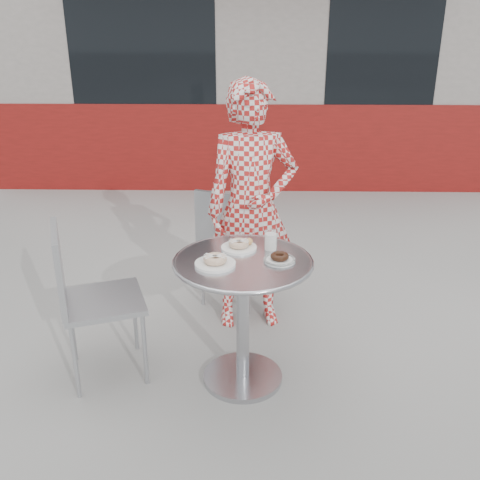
{
  "coord_description": "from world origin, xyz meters",
  "views": [
    {
      "loc": [
        0.0,
        -2.5,
        1.82
      ],
      "look_at": [
        -0.06,
        0.06,
        0.79
      ],
      "focal_mm": 40.0,
      "sensor_mm": 36.0,
      "label": 1
    }
  ],
  "objects_px": {
    "plate_far": "(239,245)",
    "plate_checker": "(280,259)",
    "milk_cup": "(271,241)",
    "plate_near": "(215,261)",
    "chair_left": "(104,330)",
    "chair_far": "(235,266)",
    "seated_person": "(252,209)",
    "bistro_table": "(243,291)"
  },
  "relations": [
    {
      "from": "plate_near",
      "to": "plate_far",
      "type": "bearing_deg",
      "value": 61.34
    },
    {
      "from": "chair_far",
      "to": "milk_cup",
      "type": "bearing_deg",
      "value": 126.93
    },
    {
      "from": "milk_cup",
      "to": "seated_person",
      "type": "bearing_deg",
      "value": 101.17
    },
    {
      "from": "seated_person",
      "to": "plate_near",
      "type": "distance_m",
      "value": 0.74
    },
    {
      "from": "plate_far",
      "to": "plate_near",
      "type": "relative_size",
      "value": 0.93
    },
    {
      "from": "plate_near",
      "to": "milk_cup",
      "type": "bearing_deg",
      "value": 36.03
    },
    {
      "from": "chair_far",
      "to": "seated_person",
      "type": "height_order",
      "value": "seated_person"
    },
    {
      "from": "plate_far",
      "to": "plate_near",
      "type": "distance_m",
      "value": 0.24
    },
    {
      "from": "bistro_table",
      "to": "chair_far",
      "type": "height_order",
      "value": "chair_far"
    },
    {
      "from": "plate_near",
      "to": "plate_checker",
      "type": "bearing_deg",
      "value": 9.77
    },
    {
      "from": "bistro_table",
      "to": "plate_far",
      "type": "bearing_deg",
      "value": 98.39
    },
    {
      "from": "chair_left",
      "to": "milk_cup",
      "type": "height_order",
      "value": "chair_left"
    },
    {
      "from": "chair_left",
      "to": "plate_checker",
      "type": "xyz_separation_m",
      "value": [
        0.95,
        -0.06,
        0.47
      ]
    },
    {
      "from": "bistro_table",
      "to": "milk_cup",
      "type": "distance_m",
      "value": 0.3
    },
    {
      "from": "plate_checker",
      "to": "milk_cup",
      "type": "xyz_separation_m",
      "value": [
        -0.04,
        0.15,
        0.04
      ]
    },
    {
      "from": "chair_far",
      "to": "seated_person",
      "type": "relative_size",
      "value": 0.54
    },
    {
      "from": "plate_far",
      "to": "plate_checker",
      "type": "height_order",
      "value": "plate_far"
    },
    {
      "from": "chair_far",
      "to": "seated_person",
      "type": "xyz_separation_m",
      "value": [
        0.12,
        -0.28,
        0.52
      ]
    },
    {
      "from": "chair_far",
      "to": "chair_left",
      "type": "height_order",
      "value": "chair_left"
    },
    {
      "from": "chair_left",
      "to": "plate_checker",
      "type": "relative_size",
      "value": 5.47
    },
    {
      "from": "plate_checker",
      "to": "milk_cup",
      "type": "distance_m",
      "value": 0.16
    },
    {
      "from": "plate_near",
      "to": "milk_cup",
      "type": "height_order",
      "value": "milk_cup"
    },
    {
      "from": "plate_near",
      "to": "bistro_table",
      "type": "bearing_deg",
      "value": 26.15
    },
    {
      "from": "chair_far",
      "to": "plate_near",
      "type": "distance_m",
      "value": 1.11
    },
    {
      "from": "milk_cup",
      "to": "plate_far",
      "type": "bearing_deg",
      "value": 177.57
    },
    {
      "from": "chair_left",
      "to": "plate_near",
      "type": "relative_size",
      "value": 4.33
    },
    {
      "from": "chair_left",
      "to": "plate_checker",
      "type": "height_order",
      "value": "chair_left"
    },
    {
      "from": "seated_person",
      "to": "milk_cup",
      "type": "distance_m",
      "value": 0.53
    },
    {
      "from": "seated_person",
      "to": "milk_cup",
      "type": "height_order",
      "value": "seated_person"
    },
    {
      "from": "plate_near",
      "to": "plate_checker",
      "type": "relative_size",
      "value": 1.26
    },
    {
      "from": "plate_far",
      "to": "milk_cup",
      "type": "xyz_separation_m",
      "value": [
        0.16,
        -0.01,
        0.03
      ]
    },
    {
      "from": "plate_checker",
      "to": "milk_cup",
      "type": "bearing_deg",
      "value": 105.28
    },
    {
      "from": "plate_near",
      "to": "plate_checker",
      "type": "height_order",
      "value": "plate_near"
    },
    {
      "from": "chair_far",
      "to": "plate_near",
      "type": "xyz_separation_m",
      "value": [
        -0.06,
        -1.0,
        0.49
      ]
    },
    {
      "from": "bistro_table",
      "to": "plate_checker",
      "type": "xyz_separation_m",
      "value": [
        0.18,
        -0.01,
        0.19
      ]
    },
    {
      "from": "bistro_table",
      "to": "plate_checker",
      "type": "relative_size",
      "value": 4.51
    },
    {
      "from": "plate_near",
      "to": "chair_far",
      "type": "bearing_deg",
      "value": 86.47
    },
    {
      "from": "milk_cup",
      "to": "chair_left",
      "type": "bearing_deg",
      "value": -174.79
    },
    {
      "from": "plate_checker",
      "to": "chair_far",
      "type": "bearing_deg",
      "value": 105.33
    },
    {
      "from": "chair_left",
      "to": "bistro_table",
      "type": "bearing_deg",
      "value": -114.12
    },
    {
      "from": "chair_far",
      "to": "chair_left",
      "type": "relative_size",
      "value": 0.95
    },
    {
      "from": "chair_far",
      "to": "plate_checker",
      "type": "xyz_separation_m",
      "value": [
        0.26,
        -0.94,
        0.48
      ]
    }
  ]
}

